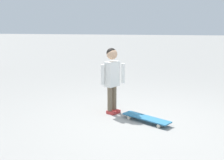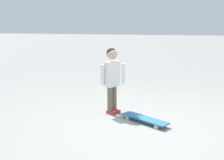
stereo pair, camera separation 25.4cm
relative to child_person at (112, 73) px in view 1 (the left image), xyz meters
The scene contains 3 objects.
ground_plane 1.04m from the child_person, 46.01° to the left, with size 50.00×50.00×0.00m, color gray.
child_person is the anchor object (origin of this frame).
skateboard 0.89m from the child_person, 57.77° to the left, with size 0.59×0.75×0.07m.
Camera 1 is at (3.90, 0.05, 1.50)m, focal length 46.32 mm.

